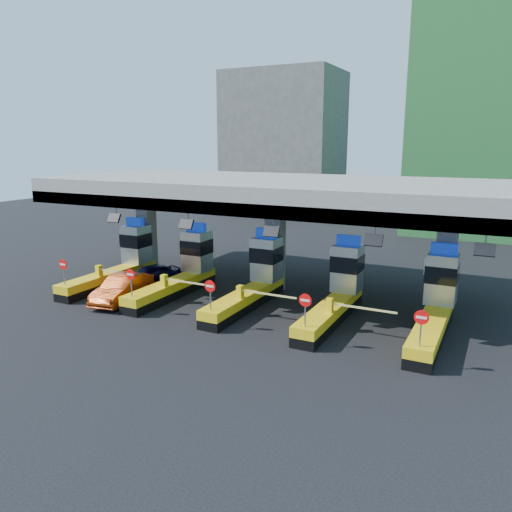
% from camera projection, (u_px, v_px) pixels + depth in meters
% --- Properties ---
extents(ground, '(120.00, 120.00, 0.00)m').
position_uv_depth(ground, '(253.00, 304.00, 28.96)').
color(ground, black).
rests_on(ground, ground).
extents(toll_canopy, '(28.00, 12.09, 7.00)m').
position_uv_depth(toll_canopy, '(275.00, 194.00, 30.11)').
color(toll_canopy, slate).
rests_on(toll_canopy, ground).
extents(toll_lane_far_left, '(4.43, 8.00, 4.16)m').
position_uv_depth(toll_lane_far_left, '(122.00, 261.00, 33.30)').
color(toll_lane_far_left, black).
rests_on(toll_lane_far_left, ground).
extents(toll_lane_left, '(4.43, 8.00, 4.16)m').
position_uv_depth(toll_lane_left, '(184.00, 270.00, 31.10)').
color(toll_lane_left, black).
rests_on(toll_lane_left, ground).
extents(toll_lane_center, '(4.43, 8.00, 4.16)m').
position_uv_depth(toll_lane_center, '(255.00, 279.00, 28.90)').
color(toll_lane_center, black).
rests_on(toll_lane_center, ground).
extents(toll_lane_right, '(4.43, 8.00, 4.16)m').
position_uv_depth(toll_lane_right, '(338.00, 290.00, 26.70)').
color(toll_lane_right, black).
rests_on(toll_lane_right, ground).
extents(toll_lane_far_right, '(4.43, 8.00, 4.16)m').
position_uv_depth(toll_lane_far_right, '(436.00, 304.00, 24.50)').
color(toll_lane_far_right, black).
rests_on(toll_lane_far_right, ground).
extents(bg_building_concrete, '(14.00, 10.00, 18.00)m').
position_uv_depth(bg_building_concrete, '(284.00, 144.00, 64.49)').
color(bg_building_concrete, '#4C4C49').
rests_on(bg_building_concrete, ground).
extents(van, '(3.16, 4.47, 1.41)m').
position_uv_depth(van, '(150.00, 275.00, 32.40)').
color(van, black).
rests_on(van, ground).
extents(red_car, '(2.42, 4.94, 1.56)m').
position_uv_depth(red_car, '(123.00, 288.00, 29.24)').
color(red_car, '#98310B').
rests_on(red_car, ground).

